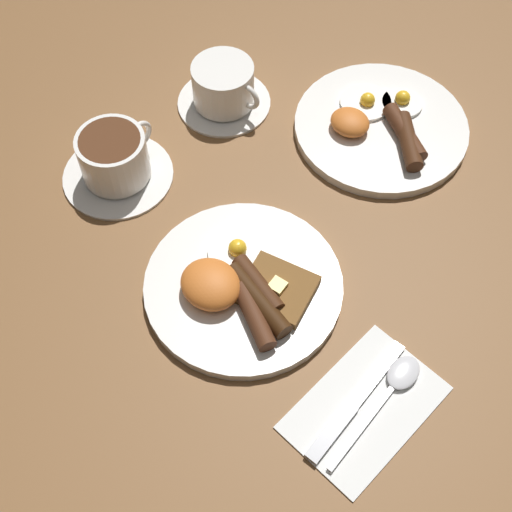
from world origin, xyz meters
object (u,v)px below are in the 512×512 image
teacup_far (224,88)px  spoon (395,384)px  teacup_near (115,160)px  knife (352,407)px  breakfast_plate_far (381,126)px  breakfast_plate_near (242,286)px

teacup_far → spoon: size_ratio=0.82×
teacup_near → teacup_far: 0.21m
knife → spoon: 0.06m
breakfast_plate_far → teacup_far: bearing=-152.8°
breakfast_plate_near → spoon: bearing=5.4°
breakfast_plate_near → spoon: 0.23m
knife → breakfast_plate_far: bearing=29.5°
teacup_far → spoon: 0.52m
teacup_far → knife: 0.53m
teacup_far → spoon: bearing=-24.5°
breakfast_plate_far → knife: size_ratio=1.41×
teacup_far → knife: (0.45, -0.27, -0.03)m
knife → spoon: (0.02, 0.06, 0.00)m
breakfast_plate_near → breakfast_plate_far: 0.35m
breakfast_plate_near → breakfast_plate_far: bearing=94.4°
breakfast_plate_far → spoon: breakfast_plate_far is taller
breakfast_plate_near → teacup_near: 0.27m
teacup_near → teacup_far: size_ratio=1.10×
breakfast_plate_far → knife: bearing=-59.0°
breakfast_plate_near → teacup_far: 0.34m
teacup_near → knife: teacup_near is taller
breakfast_plate_far → teacup_far: size_ratio=1.81×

